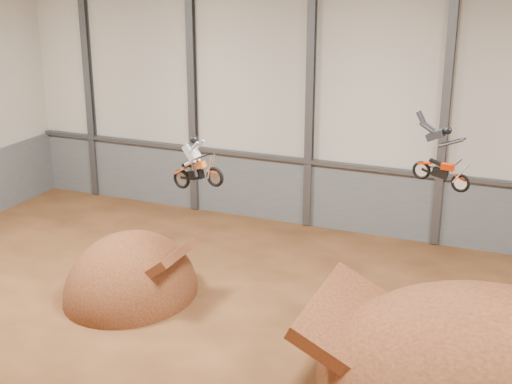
# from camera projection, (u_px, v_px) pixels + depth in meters

# --- Properties ---
(back_wall) EXTENTS (40.00, 0.10, 14.00)m
(back_wall) POSITION_uv_depth(u_px,v_px,m) (377.00, 99.00, 34.61)
(back_wall) COLOR beige
(back_wall) RESTS_ON ground
(lower_band_back) EXTENTS (39.80, 0.18, 3.50)m
(lower_band_back) POSITION_uv_depth(u_px,v_px,m) (371.00, 201.00, 36.18)
(lower_band_back) COLOR slate
(lower_band_back) RESTS_ON ground
(steel_rail) EXTENTS (39.80, 0.35, 0.20)m
(steel_rail) POSITION_uv_depth(u_px,v_px,m) (372.00, 168.00, 35.48)
(steel_rail) COLOR #47494F
(steel_rail) RESTS_ON lower_band_back
(steel_column_0) EXTENTS (0.40, 0.36, 13.90)m
(steel_column_0) POSITION_uv_depth(u_px,v_px,m) (88.00, 78.00, 40.56)
(steel_column_0) COLOR #47494F
(steel_column_0) RESTS_ON ground
(steel_column_1) EXTENTS (0.40, 0.36, 13.90)m
(steel_column_1) POSITION_uv_depth(u_px,v_px,m) (192.00, 86.00, 38.11)
(steel_column_1) COLOR #47494F
(steel_column_1) RESTS_ON ground
(steel_column_2) EXTENTS (0.40, 0.36, 13.90)m
(steel_column_2) POSITION_uv_depth(u_px,v_px,m) (310.00, 95.00, 35.66)
(steel_column_2) COLOR #47494F
(steel_column_2) RESTS_ON ground
(steel_column_3) EXTENTS (0.40, 0.36, 13.90)m
(steel_column_3) POSITION_uv_depth(u_px,v_px,m) (446.00, 105.00, 33.21)
(steel_column_3) COLOR #47494F
(steel_column_3) RESTS_ON ground
(takeoff_ramp) EXTENTS (5.39, 6.22, 5.39)m
(takeoff_ramp) POSITION_uv_depth(u_px,v_px,m) (132.00, 294.00, 30.12)
(takeoff_ramp) COLOR #441F11
(takeoff_ramp) RESTS_ON ground
(fmx_rider_a) EXTENTS (2.89, 1.41, 2.60)m
(fmx_rider_a) POSITION_uv_depth(u_px,v_px,m) (199.00, 160.00, 26.18)
(fmx_rider_a) COLOR #DD581A
(fmx_rider_b) EXTENTS (2.86, 1.10, 2.51)m
(fmx_rider_b) POSITION_uv_depth(u_px,v_px,m) (441.00, 153.00, 21.93)
(fmx_rider_b) COLOR #C42400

